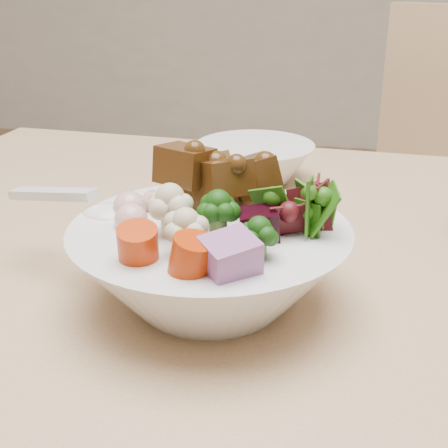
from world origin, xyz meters
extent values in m
cylinder|color=tan|center=(-0.51, 0.31, 0.34)|extent=(0.06, 0.06, 0.68)
cube|color=tan|center=(0.22, 0.57, 0.46)|extent=(0.55, 0.55, 0.04)
cylinder|color=tan|center=(-0.01, 0.46, 0.22)|extent=(0.03, 0.03, 0.44)
cylinder|color=tan|center=(0.11, 0.80, 0.22)|extent=(0.03, 0.03, 0.44)
sphere|color=black|center=(-0.08, -0.19, 0.81)|extent=(0.04, 0.04, 0.04)
sphere|color=beige|center=(-0.12, -0.19, 0.81)|extent=(0.04, 0.04, 0.04)
cube|color=black|center=(-0.03, -0.15, 0.80)|extent=(0.04, 0.04, 0.03)
cube|color=#915890|center=(-0.05, -0.25, 0.80)|extent=(0.05, 0.06, 0.04)
cylinder|color=#B72104|center=(-0.13, -0.24, 0.80)|extent=(0.04, 0.04, 0.03)
sphere|color=#DA9F98|center=(-0.15, -0.18, 0.80)|extent=(0.03, 0.03, 0.03)
ellipsoid|color=silver|center=(-0.18, -0.16, 0.79)|extent=(0.07, 0.06, 0.02)
cube|color=silver|center=(-0.25, -0.13, 0.80)|extent=(0.11, 0.05, 0.03)
camera|label=1|loc=(0.03, -0.65, 1.00)|focal=50.00mm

